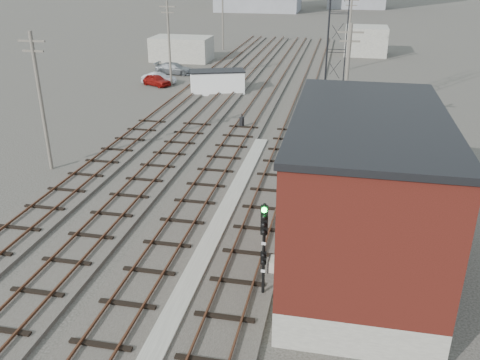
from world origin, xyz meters
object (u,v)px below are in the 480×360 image
(site_trailer, at_px, (217,82))
(car_red, at_px, (156,80))
(car_silver, at_px, (159,78))
(car_grey, at_px, (174,68))
(signal_mast, at_px, (264,243))
(switch_stand, at_px, (242,122))

(site_trailer, bearing_deg, car_red, 146.32)
(car_silver, distance_m, car_grey, 5.51)
(site_trailer, relative_size, car_grey, 1.30)
(site_trailer, bearing_deg, signal_mast, -92.20)
(site_trailer, xyz_separation_m, car_silver, (-7.48, 2.79, -0.58))
(signal_mast, distance_m, car_grey, 45.81)
(signal_mast, distance_m, switch_stand, 22.95)
(site_trailer, height_order, car_red, site_trailer)
(switch_stand, xyz_separation_m, car_grey, (-12.48, 19.92, 0.11))
(car_silver, bearing_deg, car_grey, -6.68)
(signal_mast, relative_size, site_trailer, 0.70)
(switch_stand, relative_size, car_grey, 0.26)
(signal_mast, height_order, switch_stand, signal_mast)
(car_grey, bearing_deg, car_red, -176.98)
(switch_stand, distance_m, car_red, 18.45)
(switch_stand, bearing_deg, car_silver, 152.42)
(car_grey, bearing_deg, site_trailer, -134.62)
(site_trailer, bearing_deg, car_grey, 112.91)
(switch_stand, distance_m, car_silver, 19.05)
(car_grey, bearing_deg, car_silver, -176.50)
(site_trailer, relative_size, car_silver, 1.63)
(signal_mast, relative_size, car_silver, 1.14)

